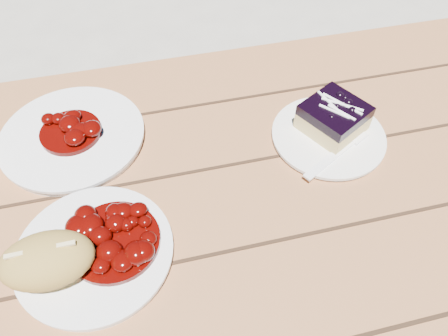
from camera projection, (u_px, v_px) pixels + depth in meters
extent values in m
cube|color=brown|center=(78.00, 244.00, 0.68)|extent=(2.00, 0.80, 0.05)
cube|color=brown|center=(410.00, 153.00, 1.30)|extent=(0.07, 0.07, 0.70)
cube|color=brown|center=(97.00, 104.00, 1.30)|extent=(1.80, 0.25, 0.04)
cube|color=brown|center=(333.00, 116.00, 1.60)|extent=(0.06, 0.06, 0.42)
cylinder|color=white|center=(95.00, 253.00, 0.63)|extent=(0.22, 0.22, 0.02)
ellipsoid|color=#AF8E43|center=(47.00, 260.00, 0.58)|extent=(0.13, 0.09, 0.07)
cylinder|color=white|center=(328.00, 137.00, 0.79)|extent=(0.20, 0.20, 0.01)
cube|color=#E8CE7E|center=(332.00, 122.00, 0.78)|extent=(0.13, 0.13, 0.03)
cube|color=black|center=(335.00, 111.00, 0.76)|extent=(0.13, 0.13, 0.02)
cylinder|color=white|center=(73.00, 137.00, 0.78)|extent=(0.25, 0.25, 0.02)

